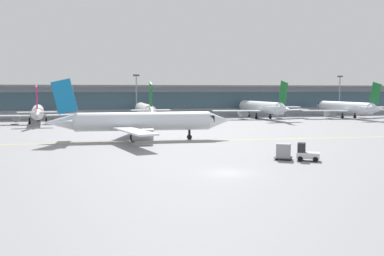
# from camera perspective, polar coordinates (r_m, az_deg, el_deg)

# --- Properties ---
(ground_plane) EXTENTS (400.00, 400.00, 0.00)m
(ground_plane) POSITION_cam_1_polar(r_m,az_deg,el_deg) (43.60, 4.68, -5.92)
(ground_plane) COLOR gray
(taxiway_centreline_stripe) EXTENTS (109.77, 7.77, 0.01)m
(taxiway_centreline_stripe) POSITION_cam_1_polar(r_m,az_deg,el_deg) (69.14, -6.23, -1.82)
(taxiway_centreline_stripe) COLOR yellow
(taxiway_centreline_stripe) RESTS_ON ground_plane
(terminal_concourse) EXTENTS (192.38, 11.00, 9.60)m
(terminal_concourse) POSITION_cam_1_polar(r_m,az_deg,el_deg) (133.91, -7.97, 3.64)
(terminal_concourse) COLOR #8C939E
(terminal_concourse) RESTS_ON ground_plane
(gate_airplane_1) EXTENTS (26.23, 28.34, 9.38)m
(gate_airplane_1) POSITION_cam_1_polar(r_m,az_deg,el_deg) (111.65, -19.75, 2.01)
(gate_airplane_1) COLOR white
(gate_airplane_1) RESTS_ON ground_plane
(gate_airplane_2) EXTENTS (28.34, 30.41, 10.09)m
(gate_airplane_2) POSITION_cam_1_polar(r_m,az_deg,el_deg) (111.10, -6.24, 2.38)
(gate_airplane_2) COLOR white
(gate_airplane_2) RESTS_ON ground_plane
(gate_airplane_3) EXTENTS (29.88, 32.17, 10.66)m
(gate_airplane_3) POSITION_cam_1_polar(r_m,az_deg,el_deg) (124.42, 9.13, 2.71)
(gate_airplane_3) COLOR white
(gate_airplane_3) RESTS_ON ground_plane
(gate_airplane_4) EXTENTS (28.93, 31.11, 10.31)m
(gate_airplane_4) POSITION_cam_1_polar(r_m,az_deg,el_deg) (132.78, 19.70, 2.58)
(gate_airplane_4) COLOR silver
(gate_airplane_4) RESTS_ON ground_plane
(taxiing_regional_jet) EXTENTS (30.46, 28.27, 10.09)m
(taxiing_regional_jet) POSITION_cam_1_polar(r_m,az_deg,el_deg) (70.79, -6.78, 0.80)
(taxiing_regional_jet) COLOR silver
(taxiing_regional_jet) RESTS_ON ground_plane
(baggage_tug) EXTENTS (2.95, 2.56, 2.10)m
(baggage_tug) POSITION_cam_1_polar(r_m,az_deg,el_deg) (52.19, 14.87, -3.25)
(baggage_tug) COLOR silver
(baggage_tug) RESTS_ON ground_plane
(cargo_dolly_lead) EXTENTS (2.62, 2.44, 1.94)m
(cargo_dolly_lead) POSITION_cam_1_polar(r_m,az_deg,el_deg) (52.31, 12.01, -2.99)
(cargo_dolly_lead) COLOR #595B60
(cargo_dolly_lead) RESTS_ON ground_plane
(apron_light_mast_1) EXTENTS (1.80, 0.36, 12.61)m
(apron_light_mast_1) POSITION_cam_1_polar(r_m,az_deg,el_deg) (126.10, -7.36, 4.49)
(apron_light_mast_1) COLOR gray
(apron_light_mast_1) RESTS_ON ground_plane
(apron_light_mast_2) EXTENTS (1.80, 0.36, 12.75)m
(apron_light_mast_2) POSITION_cam_1_polar(r_m,az_deg,el_deg) (148.26, 18.95, 4.37)
(apron_light_mast_2) COLOR gray
(apron_light_mast_2) RESTS_ON ground_plane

